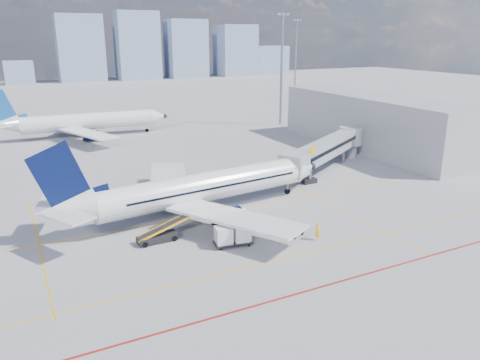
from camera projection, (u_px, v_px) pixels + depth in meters
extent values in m
plane|color=gray|center=(247.00, 237.00, 49.87)|extent=(420.00, 420.00, 0.00)
cube|color=orange|center=(216.00, 213.00, 56.68)|extent=(60.00, 0.18, 0.01)
cube|color=orange|center=(276.00, 260.00, 44.76)|extent=(80.00, 0.15, 0.01)
cube|color=orange|center=(340.00, 210.00, 57.63)|extent=(0.15, 28.00, 0.01)
cube|color=orange|center=(39.00, 245.00, 48.03)|extent=(0.15, 30.00, 0.01)
cube|color=maroon|center=(313.00, 289.00, 39.65)|extent=(90.00, 0.25, 0.01)
cube|color=#95999D|center=(326.00, 149.00, 72.09)|extent=(20.84, 13.93, 2.60)
cube|color=black|center=(326.00, 147.00, 72.03)|extent=(20.52, 13.82, 0.55)
cube|color=#95999D|center=(294.00, 165.00, 63.15)|extent=(4.49, 4.56, 3.00)
cube|color=black|center=(309.00, 181.00, 68.02)|extent=(2.20, 1.00, 0.70)
cylinder|color=gray|center=(310.00, 172.00, 67.62)|extent=(0.56, 0.56, 2.70)
cylinder|color=gray|center=(344.00, 151.00, 78.87)|extent=(0.60, 0.60, 3.90)
cylinder|color=#95999D|center=(351.00, 136.00, 81.29)|extent=(4.00, 4.00, 3.00)
cylinder|color=gray|center=(350.00, 147.00, 81.87)|extent=(2.40, 2.40, 3.90)
cube|color=orange|center=(313.00, 150.00, 63.66)|extent=(1.26, 0.82, 1.20)
cube|color=#95999D|center=(371.00, 122.00, 87.83)|extent=(10.00, 42.00, 10.00)
cube|color=black|center=(351.00, 124.00, 85.76)|extent=(0.25, 40.00, 4.50)
cylinder|color=gray|center=(281.00, 72.00, 109.44)|extent=(0.56, 0.56, 25.00)
cube|color=gray|center=(283.00, 14.00, 105.68)|extent=(3.20, 0.40, 0.50)
cube|color=#B4B7BC|center=(279.00, 14.00, 104.95)|extent=(0.60, 0.15, 0.35)
cube|color=#B4B7BC|center=(283.00, 14.00, 105.47)|extent=(0.60, 0.15, 0.35)
cube|color=#B4B7BC|center=(288.00, 14.00, 105.99)|extent=(0.60, 0.15, 0.35)
cylinder|color=gray|center=(295.00, 62.00, 150.93)|extent=(0.56, 0.56, 25.00)
cube|color=gray|center=(297.00, 20.00, 147.17)|extent=(3.20, 0.40, 0.50)
cube|color=#B4B7BC|center=(294.00, 20.00, 146.43)|extent=(0.60, 0.15, 0.35)
cube|color=#B4B7BC|center=(297.00, 20.00, 146.95)|extent=(0.60, 0.15, 0.35)
cube|color=#B4B7BC|center=(301.00, 20.00, 147.47)|extent=(0.60, 0.15, 0.35)
cube|color=#7787A5|center=(19.00, 73.00, 204.58)|extent=(11.97, 9.47, 10.01)
cube|color=#7787A5|center=(80.00, 48.00, 213.26)|extent=(20.55, 9.46, 29.94)
cube|color=#7787A5|center=(137.00, 46.00, 224.43)|extent=(19.93, 12.43, 31.73)
cube|color=#7787A5|center=(186.00, 49.00, 235.67)|extent=(19.17, 13.85, 28.32)
cube|color=#7787A5|center=(235.00, 50.00, 248.03)|extent=(19.45, 15.74, 26.01)
cube|color=#7787A5|center=(268.00, 60.00, 258.28)|extent=(21.68, 10.00, 15.09)
cylinder|color=silver|center=(208.00, 186.00, 56.05)|extent=(27.53, 6.47, 3.55)
cone|color=silver|center=(305.00, 168.00, 64.02)|extent=(3.64, 3.88, 3.55)
sphere|color=black|center=(312.00, 166.00, 64.69)|extent=(1.10, 1.10, 1.00)
cone|color=silver|center=(65.00, 209.00, 47.26)|extent=(6.17, 4.16, 3.55)
cube|color=black|center=(299.00, 165.00, 63.26)|extent=(1.50, 1.50, 0.41)
cube|color=silver|center=(169.00, 179.00, 62.18)|extent=(9.11, 15.75, 0.52)
cube|color=silver|center=(235.00, 218.00, 49.07)|extent=(11.65, 15.37, 0.52)
cylinder|color=#071039|center=(185.00, 192.00, 60.66)|extent=(3.48, 2.43, 2.09)
cylinder|color=#071039|center=(228.00, 217.00, 52.21)|extent=(3.48, 2.43, 2.09)
cylinder|color=#B4B7BC|center=(197.00, 190.00, 61.56)|extent=(0.55, 2.17, 2.15)
cylinder|color=#B4B7BC|center=(241.00, 214.00, 53.11)|extent=(0.55, 2.17, 2.15)
cube|color=#071039|center=(61.00, 180.00, 46.33)|extent=(6.23, 0.96, 7.76)
cube|color=#071039|center=(86.00, 196.00, 48.11)|extent=(5.13, 0.82, 1.96)
cube|color=silver|center=(54.00, 199.00, 49.30)|extent=(4.02, 5.65, 0.20)
cube|color=silver|center=(68.00, 216.00, 44.64)|extent=(4.81, 5.78, 0.20)
cylinder|color=gray|center=(287.00, 188.00, 63.17)|extent=(0.31, 0.31, 1.80)
cylinder|color=black|center=(287.00, 192.00, 63.32)|extent=(0.79, 0.36, 0.76)
cylinder|color=gray|center=(192.00, 202.00, 58.21)|extent=(0.35, 0.35, 1.60)
cylinder|color=black|center=(193.00, 204.00, 58.29)|extent=(1.06, 0.75, 1.00)
cylinder|color=gray|center=(211.00, 213.00, 54.42)|extent=(0.35, 0.35, 1.60)
cylinder|color=black|center=(211.00, 216.00, 54.51)|extent=(1.06, 0.75, 1.00)
cube|color=black|center=(204.00, 180.00, 57.61)|extent=(22.27, 2.51, 0.24)
cube|color=black|center=(218.00, 187.00, 54.80)|extent=(22.27, 2.51, 0.24)
cylinder|color=silver|center=(89.00, 121.00, 98.60)|extent=(27.07, 4.92, 3.50)
cone|color=silver|center=(159.00, 116.00, 104.43)|extent=(3.41, 3.67, 3.50)
sphere|color=black|center=(165.00, 116.00, 104.92)|extent=(1.04, 1.04, 0.99)
cone|color=silver|center=(3.00, 125.00, 92.13)|extent=(5.92, 3.80, 3.50)
cube|color=black|center=(154.00, 115.00, 103.83)|extent=(1.42, 1.42, 0.40)
cube|color=silver|center=(79.00, 120.00, 105.42)|extent=(10.89, 15.32, 0.52)
cube|color=silver|center=(88.00, 133.00, 91.31)|extent=(9.67, 15.50, 0.52)
cylinder|color=#071039|center=(85.00, 127.00, 103.59)|extent=(3.34, 2.23, 2.06)
cylinder|color=#071039|center=(91.00, 136.00, 94.50)|extent=(3.34, 2.23, 2.06)
cylinder|color=#B4B7BC|center=(93.00, 126.00, 104.25)|extent=(0.43, 2.13, 2.12)
cylinder|color=#B4B7BC|center=(100.00, 135.00, 95.16)|extent=(0.43, 2.13, 2.12)
cube|color=#144A8C|center=(1.00, 109.00, 91.22)|extent=(6.16, 0.61, 7.65)
cube|color=#144A8C|center=(14.00, 119.00, 92.69)|extent=(5.07, 0.54, 1.93)
cube|color=silver|center=(1.00, 121.00, 94.41)|extent=(4.57, 5.69, 0.20)
cube|color=silver|center=(0.00, 126.00, 89.39)|extent=(4.18, 5.63, 0.20)
cylinder|color=black|center=(85.00, 133.00, 101.12)|extent=(1.03, 0.70, 1.00)
cylinder|color=black|center=(87.00, 137.00, 97.04)|extent=(1.03, 0.70, 1.00)
cylinder|color=black|center=(147.00, 130.00, 104.15)|extent=(0.77, 0.32, 0.76)
cube|color=silver|center=(294.00, 232.00, 50.10)|extent=(2.27, 1.78, 0.73)
cube|color=silver|center=(292.00, 228.00, 49.67)|extent=(1.25, 1.32, 0.55)
cube|color=black|center=(293.00, 226.00, 49.62)|extent=(1.14, 1.24, 0.32)
cylinder|color=black|center=(294.00, 237.00, 49.33)|extent=(0.55, 0.38, 0.51)
cylinder|color=black|center=(286.00, 235.00, 49.95)|extent=(0.55, 0.38, 0.51)
cylinder|color=black|center=(302.00, 233.00, 50.40)|extent=(0.55, 0.38, 0.51)
cylinder|color=black|center=(294.00, 230.00, 51.02)|extent=(0.55, 0.38, 0.51)
cube|color=black|center=(233.00, 242.00, 47.89)|extent=(4.05, 2.30, 0.19)
cube|color=silver|center=(224.00, 235.00, 47.33)|extent=(1.88, 1.84, 1.65)
cube|color=silver|center=(241.00, 233.00, 47.88)|extent=(1.88, 1.84, 1.65)
cylinder|color=black|center=(221.00, 249.00, 46.83)|extent=(0.36, 0.20, 0.34)
cylinder|color=black|center=(217.00, 243.00, 48.18)|extent=(0.36, 0.20, 0.34)
cylinder|color=black|center=(249.00, 245.00, 47.69)|extent=(0.36, 0.20, 0.34)
cylinder|color=black|center=(244.00, 239.00, 49.04)|extent=(0.36, 0.20, 0.34)
cube|color=black|center=(158.00, 238.00, 48.68)|extent=(4.24, 1.67, 0.70)
cube|color=black|center=(164.00, 227.00, 48.75)|extent=(6.01, 1.25, 1.83)
cube|color=orange|center=(162.00, 225.00, 49.20)|extent=(5.99, 0.34, 1.91)
cube|color=orange|center=(166.00, 229.00, 48.29)|extent=(5.99, 0.34, 1.91)
cylinder|color=black|center=(145.00, 245.00, 47.40)|extent=(0.61, 0.26, 0.60)
cylinder|color=black|center=(141.00, 240.00, 48.56)|extent=(0.61, 0.26, 0.60)
cylinder|color=black|center=(174.00, 238.00, 48.90)|extent=(0.61, 0.26, 0.60)
cylinder|color=black|center=(170.00, 234.00, 50.06)|extent=(0.61, 0.26, 0.60)
imported|color=yellow|center=(317.00, 231.00, 49.01)|extent=(0.48, 0.73, 2.00)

